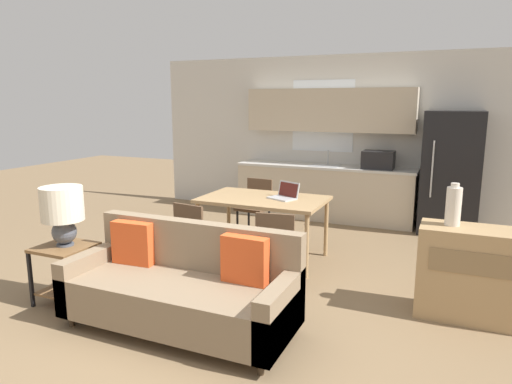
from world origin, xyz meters
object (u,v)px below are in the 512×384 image
at_px(couch, 183,288).
at_px(vase, 453,206).
at_px(dining_table, 263,203).
at_px(table_lamp, 62,209).
at_px(side_table, 66,264).
at_px(dining_chair_near_left, 196,233).
at_px(refrigerator, 451,173).
at_px(dining_chair_near_right, 277,244).
at_px(laptop, 285,194).
at_px(dining_chair_far_left, 256,204).
at_px(credenza, 476,274).

relative_size(couch, vase, 5.20).
height_order(dining_table, table_lamp, table_lamp).
xyz_separation_m(side_table, dining_chair_near_left, (0.77, 1.16, 0.09)).
xyz_separation_m(refrigerator, dining_chair_near_right, (-1.59, -3.00, -0.43)).
bearing_deg(dining_chair_near_right, laptop, -83.03).
height_order(side_table, dining_chair_far_left, dining_chair_far_left).
bearing_deg(couch, side_table, -178.20).
distance_m(dining_table, laptop, 0.29).
bearing_deg(dining_chair_near_right, table_lamp, 24.78).
relative_size(table_lamp, laptop, 1.46).
height_order(couch, dining_chair_far_left, couch).
xyz_separation_m(dining_table, vase, (2.14, -0.70, 0.31)).
distance_m(refrigerator, dining_table, 3.04).
bearing_deg(dining_table, dining_chair_near_left, -122.06).
bearing_deg(dining_chair_far_left, vase, -26.77).
bearing_deg(dining_table, side_table, -122.89).
xyz_separation_m(credenza, dining_chair_near_left, (-2.87, -0.05, 0.06)).
height_order(side_table, dining_chair_near_left, dining_chair_near_left).
bearing_deg(side_table, vase, 20.15).
height_order(dining_table, credenza, credenza).
xyz_separation_m(refrigerator, dining_chair_far_left, (-2.55, -1.36, -0.43)).
height_order(table_lamp, dining_chair_near_right, table_lamp).
height_order(refrigerator, dining_chair_near_right, refrigerator).
bearing_deg(couch, dining_table, 91.60).
bearing_deg(couch, vase, 30.03).
height_order(credenza, dining_chair_near_right, credenza).
height_order(couch, credenza, couch).
xyz_separation_m(dining_chair_near_left, dining_chair_far_left, (0.01, 1.63, 0.00)).
bearing_deg(dining_chair_far_left, dining_chair_near_left, -86.67).
xyz_separation_m(dining_table, couch, (0.05, -1.91, -0.36)).
bearing_deg(refrigerator, side_table, -128.76).
bearing_deg(credenza, couch, -153.24).
distance_m(dining_table, dining_chair_far_left, 1.00).
bearing_deg(credenza, dining_table, 162.80).
bearing_deg(refrigerator, credenza, -84.21).
bearing_deg(laptop, dining_table, -140.31).
distance_m(couch, side_table, 1.31).
relative_size(couch, table_lamp, 3.48).
xyz_separation_m(dining_chair_far_left, laptop, (0.73, -0.77, 0.35)).
relative_size(couch, credenza, 2.01).
relative_size(refrigerator, dining_chair_near_left, 2.17).
distance_m(table_lamp, dining_chair_near_left, 1.45).
xyz_separation_m(refrigerator, table_lamp, (-3.34, -4.14, 0.02)).
bearing_deg(credenza, dining_chair_far_left, 150.97).
relative_size(dining_chair_near_right, laptop, 2.11).
distance_m(side_table, laptop, 2.56).
bearing_deg(dining_chair_near_left, couch, 124.38).
bearing_deg(table_lamp, dining_chair_near_left, 56.27).
bearing_deg(dining_table, laptop, 16.44).
xyz_separation_m(vase, laptop, (-1.89, 0.77, -0.20)).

